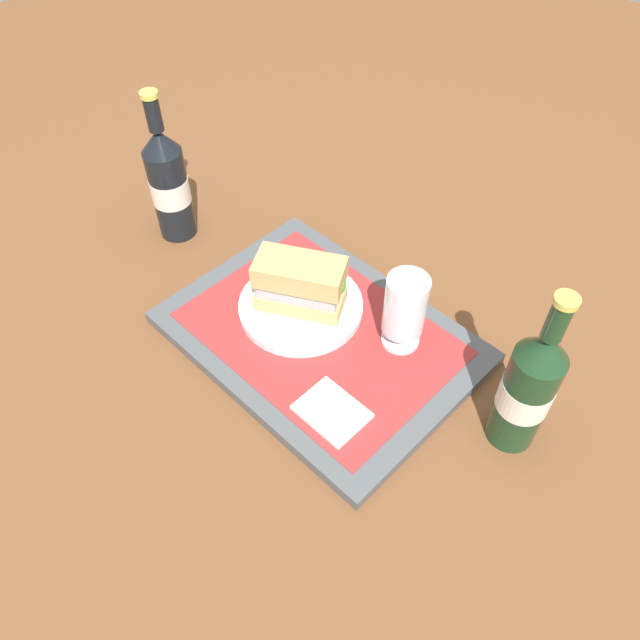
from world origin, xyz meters
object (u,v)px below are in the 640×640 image
(plate, at_px, (301,306))
(second_bottle, at_px, (169,183))
(sandwich, at_px, (302,284))
(beer_bottle, at_px, (528,388))
(beer_glass, at_px, (405,308))

(plate, distance_m, second_bottle, 0.31)
(sandwich, bearing_deg, beer_bottle, -21.23)
(plate, bearing_deg, sandwich, 29.71)
(plate, height_order, sandwich, sandwich)
(beer_glass, xyz_separation_m, second_bottle, (-0.45, -0.07, 0.01))
(sandwich, height_order, beer_glass, beer_glass)
(beer_glass, height_order, second_bottle, second_bottle)
(second_bottle, bearing_deg, sandwich, 1.76)
(beer_glass, bearing_deg, beer_bottle, -1.78)
(plate, bearing_deg, beer_bottle, 8.69)
(plate, distance_m, sandwich, 0.05)
(beer_bottle, height_order, second_bottle, same)
(beer_bottle, bearing_deg, beer_glass, 178.22)
(beer_glass, bearing_deg, plate, -158.34)
(plate, height_order, beer_bottle, beer_bottle)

